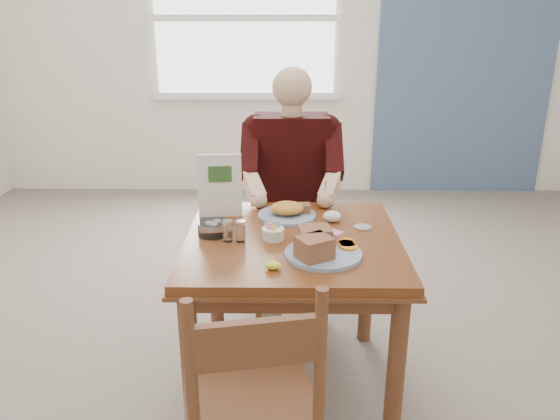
{
  "coord_description": "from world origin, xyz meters",
  "views": [
    {
      "loc": [
        -0.03,
        -2.13,
        1.64
      ],
      "look_at": [
        -0.05,
        0.0,
        0.87
      ],
      "focal_mm": 35.0,
      "sensor_mm": 36.0,
      "label": 1
    }
  ],
  "objects_px": {
    "diner": "(291,176)",
    "far_plate": "(288,211)",
    "near_plate": "(320,247)",
    "chair_near": "(252,407)",
    "table": "(293,261)",
    "chair_far": "(291,227)"
  },
  "relations": [
    {
      "from": "diner",
      "to": "far_plate",
      "type": "xyz_separation_m",
      "value": [
        -0.02,
        -0.46,
        -0.03
      ]
    },
    {
      "from": "near_plate",
      "to": "chair_near",
      "type": "bearing_deg",
      "value": -113.2
    },
    {
      "from": "table",
      "to": "chair_near",
      "type": "xyz_separation_m",
      "value": [
        -0.13,
        -0.73,
        -0.16
      ]
    },
    {
      "from": "chair_near",
      "to": "far_plate",
      "type": "xyz_separation_m",
      "value": [
        0.11,
        0.98,
        0.3
      ]
    },
    {
      "from": "diner",
      "to": "near_plate",
      "type": "height_order",
      "value": "diner"
    },
    {
      "from": "table",
      "to": "far_plate",
      "type": "relative_size",
      "value": 3.17
    },
    {
      "from": "chair_far",
      "to": "diner",
      "type": "relative_size",
      "value": 0.69
    },
    {
      "from": "far_plate",
      "to": "chair_far",
      "type": "bearing_deg",
      "value": 88.09
    },
    {
      "from": "diner",
      "to": "near_plate",
      "type": "bearing_deg",
      "value": -83.45
    },
    {
      "from": "chair_near",
      "to": "near_plate",
      "type": "relative_size",
      "value": 2.4
    },
    {
      "from": "chair_far",
      "to": "diner",
      "type": "bearing_deg",
      "value": -89.99
    },
    {
      "from": "far_plate",
      "to": "table",
      "type": "bearing_deg",
      "value": -85.73
    },
    {
      "from": "table",
      "to": "diner",
      "type": "relative_size",
      "value": 0.66
    },
    {
      "from": "table",
      "to": "chair_far",
      "type": "xyz_separation_m",
      "value": [
        0.0,
        0.8,
        -0.16
      ]
    },
    {
      "from": "far_plate",
      "to": "diner",
      "type": "bearing_deg",
      "value": 87.72
    },
    {
      "from": "chair_far",
      "to": "far_plate",
      "type": "height_order",
      "value": "chair_far"
    },
    {
      "from": "diner",
      "to": "near_plate",
      "type": "xyz_separation_m",
      "value": [
        0.1,
        -0.89,
        -0.02
      ]
    },
    {
      "from": "table",
      "to": "near_plate",
      "type": "height_order",
      "value": "near_plate"
    },
    {
      "from": "table",
      "to": "near_plate",
      "type": "relative_size",
      "value": 2.32
    },
    {
      "from": "far_plate",
      "to": "near_plate",
      "type": "bearing_deg",
      "value": -74.27
    },
    {
      "from": "near_plate",
      "to": "far_plate",
      "type": "height_order",
      "value": "near_plate"
    },
    {
      "from": "chair_near",
      "to": "far_plate",
      "type": "height_order",
      "value": "chair_near"
    }
  ]
}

